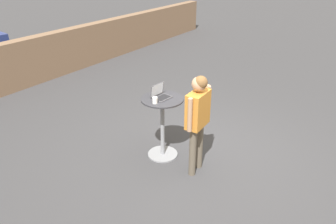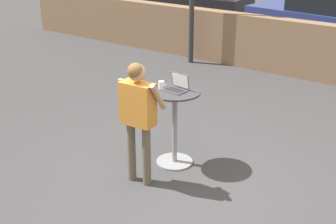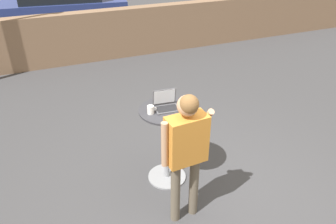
{
  "view_description": "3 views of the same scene",
  "coord_description": "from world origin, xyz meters",
  "px_view_note": "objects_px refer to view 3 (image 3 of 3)",
  "views": [
    {
      "loc": [
        -4.36,
        -2.27,
        3.27
      ],
      "look_at": [
        -0.46,
        0.42,
        0.92
      ],
      "focal_mm": 35.0,
      "sensor_mm": 36.0,
      "label": 1
    },
    {
      "loc": [
        3.04,
        -4.31,
        3.25
      ],
      "look_at": [
        -0.34,
        0.35,
        0.88
      ],
      "focal_mm": 50.0,
      "sensor_mm": 36.0,
      "label": 2
    },
    {
      "loc": [
        -1.73,
        -2.66,
        3.1
      ],
      "look_at": [
        -0.48,
        0.34,
        1.21
      ],
      "focal_mm": 35.0,
      "sensor_mm": 36.0,
      "label": 3
    }
  ],
  "objects_px": {
    "standing_person": "(186,144)",
    "coffee_mug": "(151,110)",
    "cafe_table": "(167,138)",
    "laptop": "(166,104)",
    "parked_car_near_street": "(57,5)"
  },
  "relations": [
    {
      "from": "cafe_table",
      "to": "laptop",
      "type": "xyz_separation_m",
      "value": [
        0.0,
        0.04,
        0.48
      ]
    },
    {
      "from": "standing_person",
      "to": "parked_car_near_street",
      "type": "relative_size",
      "value": 0.36
    },
    {
      "from": "laptop",
      "to": "coffee_mug",
      "type": "xyz_separation_m",
      "value": [
        -0.22,
        -0.05,
        -0.0
      ]
    },
    {
      "from": "standing_person",
      "to": "parked_car_near_street",
      "type": "xyz_separation_m",
      "value": [
        -0.38,
        8.84,
        -0.26
      ]
    },
    {
      "from": "laptop",
      "to": "parked_car_near_street",
      "type": "distance_m",
      "value": 8.11
    },
    {
      "from": "cafe_table",
      "to": "parked_car_near_street",
      "type": "relative_size",
      "value": 0.24
    },
    {
      "from": "cafe_table",
      "to": "coffee_mug",
      "type": "distance_m",
      "value": 0.53
    },
    {
      "from": "cafe_table",
      "to": "standing_person",
      "type": "distance_m",
      "value": 0.81
    },
    {
      "from": "laptop",
      "to": "coffee_mug",
      "type": "height_order",
      "value": "laptop"
    },
    {
      "from": "standing_person",
      "to": "coffee_mug",
      "type": "bearing_deg",
      "value": 101.77
    },
    {
      "from": "coffee_mug",
      "to": "cafe_table",
      "type": "bearing_deg",
      "value": 3.82
    },
    {
      "from": "parked_car_near_street",
      "to": "laptop",
      "type": "bearing_deg",
      "value": -86.77
    },
    {
      "from": "standing_person",
      "to": "parked_car_near_street",
      "type": "height_order",
      "value": "standing_person"
    },
    {
      "from": "laptop",
      "to": "coffee_mug",
      "type": "distance_m",
      "value": 0.23
    },
    {
      "from": "cafe_table",
      "to": "standing_person",
      "type": "relative_size",
      "value": 0.66
    }
  ]
}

